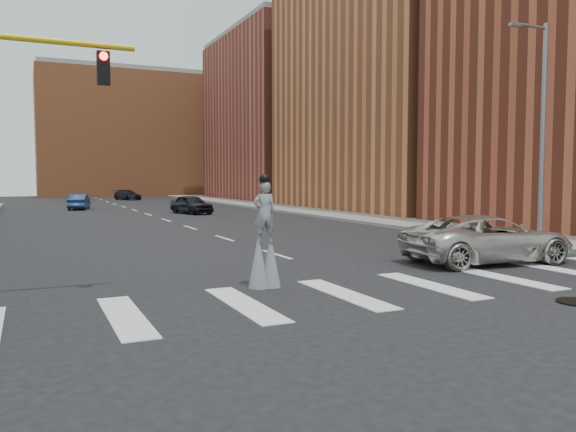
{
  "coord_description": "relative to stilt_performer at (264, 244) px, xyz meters",
  "views": [
    {
      "loc": [
        -8.14,
        -10.54,
        2.83
      ],
      "look_at": [
        -1.36,
        4.08,
        1.7
      ],
      "focal_mm": 35.0,
      "sensor_mm": 36.0,
      "label": 1
    }
  ],
  "objects": [
    {
      "name": "stilt_performer",
      "position": [
        0.0,
        0.0,
        0.0
      ],
      "size": [
        0.84,
        0.56,
        2.91
      ],
      "rotation": [
        0.0,
        0.0,
        3.02
      ],
      "color": "#2F2013",
      "rests_on": "ground"
    },
    {
      "name": "building_mid",
      "position": [
        24.71,
        27.42,
        10.89
      ],
      "size": [
        16.0,
        22.0,
        24.0
      ],
      "primitive_type": "cube",
      "color": "#C0683C",
      "rests_on": "ground"
    },
    {
      "name": "suv_crossing",
      "position": [
        8.28,
        0.77,
        -0.33
      ],
      "size": [
        5.9,
        3.16,
        1.57
      ],
      "primitive_type": "imported",
      "rotation": [
        0.0,
        0.0,
        1.47
      ],
      "color": "beige",
      "rests_on": "ground"
    },
    {
      "name": "ground_plane",
      "position": [
        2.71,
        -2.58,
        -1.11
      ],
      "size": [
        160.0,
        160.0,
        0.0
      ],
      "primitive_type": "plane",
      "color": "black",
      "rests_on": "ground"
    },
    {
      "name": "car_near",
      "position": [
        5.91,
        28.95,
        -0.39
      ],
      "size": [
        2.78,
        4.56,
        1.45
      ],
      "primitive_type": "imported",
      "rotation": [
        0.0,
        0.0,
        0.27
      ],
      "color": "black",
      "rests_on": "ground"
    },
    {
      "name": "car_mid",
      "position": [
        -1.45,
        38.55,
        -0.45
      ],
      "size": [
        2.23,
        4.26,
        1.33
      ],
      "primitive_type": "imported",
      "rotation": [
        0.0,
        0.0,
        2.93
      ],
      "color": "navy",
      "rests_on": "ground"
    },
    {
      "name": "building_backdrop",
      "position": [
        8.71,
        75.42,
        7.89
      ],
      "size": [
        26.0,
        14.0,
        18.0
      ],
      "primitive_type": "cube",
      "color": "#C0683C",
      "rests_on": "ground"
    },
    {
      "name": "sidewalk_right",
      "position": [
        15.21,
        22.42,
        -1.02
      ],
      "size": [
        5.0,
        90.0,
        0.18
      ],
      "primitive_type": "cube",
      "color": "slate",
      "rests_on": "ground"
    },
    {
      "name": "streetlight",
      "position": [
        13.62,
        3.42,
        3.78
      ],
      "size": [
        2.05,
        0.2,
        9.0
      ],
      "color": "slate",
      "rests_on": "ground"
    },
    {
      "name": "building_far",
      "position": [
        24.71,
        51.42,
        8.89
      ],
      "size": [
        16.0,
        22.0,
        20.0
      ],
      "primitive_type": "cube",
      "color": "#9F493B",
      "rests_on": "ground"
    },
    {
      "name": "car_far",
      "position": [
        5.63,
        57.65,
        -0.49
      ],
      "size": [
        3.25,
        4.6,
        1.24
      ],
      "primitive_type": "imported",
      "rotation": [
        0.0,
        0.0,
        0.4
      ],
      "color": "black",
      "rests_on": "ground"
    }
  ]
}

